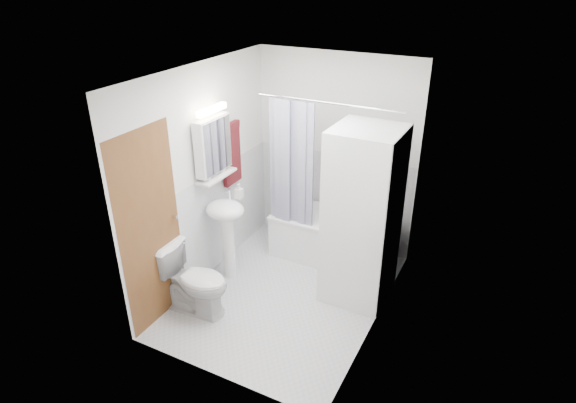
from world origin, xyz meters
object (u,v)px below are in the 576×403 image
at_px(sink, 226,222).
at_px(toilet, 194,280).
at_px(washer_dryer, 362,217).
at_px(bathtub, 331,236).

distance_m(sink, toilet, 0.75).
height_order(sink, washer_dryer, washer_dryer).
xyz_separation_m(bathtub, sink, (-0.90, -0.89, 0.41)).
bearing_deg(toilet, sink, -0.37).
distance_m(washer_dryer, toilet, 1.83).
relative_size(bathtub, washer_dryer, 0.75).
height_order(sink, toilet, sink).
bearing_deg(bathtub, washer_dryer, -45.39).
bearing_deg(washer_dryer, bathtub, 135.39).
xyz_separation_m(sink, washer_dryer, (1.43, 0.35, 0.24)).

